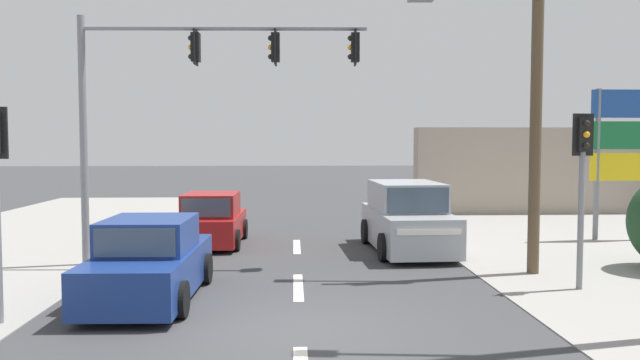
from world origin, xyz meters
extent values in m
plane|color=#3A3A3D|center=(0.00, 0.00, 0.00)|extent=(140.00, 140.00, 0.00)
cube|color=silver|center=(0.00, 3.00, 0.00)|extent=(0.20, 2.40, 0.01)
cube|color=silver|center=(0.00, 8.00, 0.00)|extent=(0.20, 2.40, 0.01)
cylinder|color=brown|center=(5.33, 4.03, 4.36)|extent=(0.26, 0.26, 8.71)
cylinder|color=slate|center=(-5.13, 5.50, 3.00)|extent=(0.18, 0.18, 6.00)
cylinder|color=slate|center=(-1.74, 5.37, 5.70)|extent=(6.80, 0.36, 0.11)
cube|color=black|center=(-2.42, 5.40, 5.25)|extent=(0.21, 0.27, 0.68)
cube|color=black|center=(-2.42, 5.40, 5.25)|extent=(0.06, 0.44, 0.84)
sphere|color=black|center=(-2.54, 5.40, 5.47)|extent=(0.13, 0.13, 0.13)
sphere|color=orange|center=(-2.54, 5.40, 5.25)|extent=(0.13, 0.13, 0.13)
sphere|color=black|center=(-2.54, 5.40, 5.03)|extent=(0.13, 0.13, 0.13)
cube|color=black|center=(-0.51, 5.33, 5.25)|extent=(0.21, 0.27, 0.68)
cube|color=black|center=(-0.51, 5.33, 5.25)|extent=(0.06, 0.44, 0.84)
sphere|color=black|center=(-0.63, 5.33, 5.47)|extent=(0.13, 0.13, 0.13)
sphere|color=orange|center=(-0.63, 5.33, 5.25)|extent=(0.13, 0.13, 0.13)
sphere|color=black|center=(-0.63, 5.33, 5.03)|extent=(0.13, 0.13, 0.13)
cube|color=black|center=(1.39, 5.26, 5.25)|extent=(0.21, 0.27, 0.68)
cube|color=black|center=(1.39, 5.26, 5.25)|extent=(0.06, 0.44, 0.84)
sphere|color=black|center=(1.27, 5.26, 5.47)|extent=(0.13, 0.13, 0.13)
sphere|color=orange|center=(1.27, 5.26, 5.25)|extent=(0.13, 0.13, 0.13)
sphere|color=black|center=(1.27, 5.26, 5.03)|extent=(0.13, 0.13, 0.13)
cylinder|color=slate|center=(5.68, 2.48, 1.40)|extent=(0.12, 0.12, 2.80)
cube|color=black|center=(5.68, 2.48, 3.14)|extent=(0.28, 0.23, 0.68)
cube|color=black|center=(5.68, 2.48, 3.14)|extent=(0.44, 0.09, 0.84)
sphere|color=black|center=(5.69, 2.36, 3.36)|extent=(0.13, 0.13, 0.13)
sphere|color=orange|center=(5.69, 2.36, 3.14)|extent=(0.13, 0.13, 0.13)
sphere|color=black|center=(5.69, 2.36, 2.92)|extent=(0.13, 0.13, 0.13)
cylinder|color=slate|center=(9.09, 8.73, 2.30)|extent=(0.16, 0.16, 4.60)
cube|color=#1E4793|center=(9.94, 8.73, 4.15)|extent=(2.10, 0.14, 0.84)
cube|color=#196B38|center=(9.94, 8.73, 3.20)|extent=(2.10, 0.14, 0.84)
cube|color=yellow|center=(9.94, 8.73, 2.25)|extent=(2.10, 0.14, 0.84)
cube|color=#A39384|center=(11.00, 16.00, 1.80)|extent=(12.00, 1.00, 3.60)
cube|color=#A3A8AD|center=(3.03, 7.10, 0.64)|extent=(2.03, 4.57, 1.00)
cube|color=#A3A8AD|center=(3.02, 7.30, 1.52)|extent=(1.83, 2.77, 0.76)
cube|color=#384756|center=(3.08, 5.93, 1.52)|extent=(1.58, 0.13, 0.65)
cube|color=#384756|center=(2.96, 8.67, 1.52)|extent=(1.55, 0.13, 0.61)
cube|color=white|center=(3.12, 4.83, 0.86)|extent=(1.56, 0.11, 0.14)
cylinder|color=black|center=(4.01, 5.74, 0.36)|extent=(0.25, 0.73, 0.72)
cylinder|color=black|center=(2.17, 5.67, 0.36)|extent=(0.25, 0.73, 0.72)
cylinder|color=black|center=(3.89, 8.53, 0.36)|extent=(0.25, 0.73, 0.72)
cylinder|color=black|center=(2.05, 8.45, 0.36)|extent=(0.25, 0.73, 0.72)
cube|color=navy|center=(-2.82, 2.12, 0.54)|extent=(1.80, 4.24, 0.80)
cube|color=navy|center=(-2.82, 2.07, 1.25)|extent=(1.60, 1.94, 0.62)
cube|color=#384756|center=(-2.80, 3.04, 1.25)|extent=(1.44, 0.09, 0.53)
cube|color=#384756|center=(-2.85, 1.10, 1.25)|extent=(1.41, 0.09, 0.50)
cube|color=white|center=(-2.77, 4.24, 0.72)|extent=(1.45, 0.07, 0.14)
cylinder|color=black|center=(-3.64, 3.44, 0.32)|extent=(0.20, 0.64, 0.64)
cylinder|color=black|center=(-1.94, 3.40, 0.32)|extent=(0.20, 0.64, 0.64)
cylinder|color=black|center=(-3.70, 0.84, 0.32)|extent=(0.20, 0.64, 0.64)
cylinder|color=black|center=(-2.00, 0.80, 0.32)|extent=(0.20, 0.64, 0.64)
cube|color=maroon|center=(-2.45, 8.49, 0.51)|extent=(1.66, 3.63, 0.76)
cube|color=maroon|center=(-2.45, 8.19, 1.21)|extent=(1.51, 1.93, 0.64)
cube|color=#384756|center=(-2.44, 9.16, 1.21)|extent=(1.36, 0.08, 0.54)
cube|color=#384756|center=(-2.47, 7.22, 1.21)|extent=(1.33, 0.08, 0.51)
cube|color=white|center=(-2.42, 10.31, 0.68)|extent=(1.36, 0.06, 0.14)
cylinder|color=black|center=(-3.23, 9.62, 0.30)|extent=(0.19, 0.60, 0.60)
cylinder|color=black|center=(-1.63, 9.59, 0.30)|extent=(0.19, 0.60, 0.60)
cylinder|color=black|center=(-3.27, 7.39, 0.30)|extent=(0.19, 0.60, 0.60)
cylinder|color=black|center=(-1.67, 7.36, 0.30)|extent=(0.19, 0.60, 0.60)
camera|label=1|loc=(-0.10, -9.73, 2.99)|focal=35.00mm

